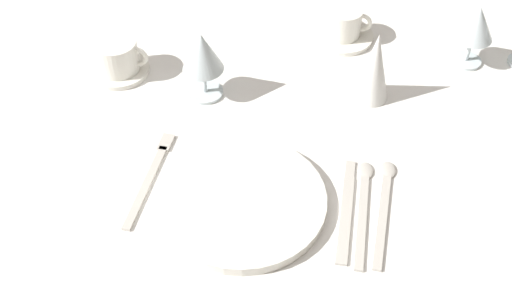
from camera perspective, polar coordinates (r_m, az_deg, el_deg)
dining_table at (r=1.22m, az=-0.50°, el=-0.01°), size 1.80×1.11×0.74m
dinner_plate at (r=1.01m, az=-1.27°, el=-5.22°), size 0.28×0.28×0.02m
fork_outer at (r=1.07m, az=-9.63°, el=-2.79°), size 0.03×0.22×0.00m
dinner_knife at (r=1.01m, az=8.28°, el=-6.21°), size 0.02×0.21×0.00m
spoon_soup at (r=1.03m, az=9.84°, el=-5.07°), size 0.03×0.22×0.01m
spoon_dessert at (r=1.04m, az=11.74°, el=-5.01°), size 0.03×0.23×0.01m
saucer_left at (r=1.29m, az=-12.45°, el=6.68°), size 0.12×0.12×0.01m
coffee_cup_left at (r=1.26m, az=-12.64°, el=7.96°), size 0.11×0.09×0.06m
saucer_right at (r=1.36m, az=7.86°, el=9.84°), size 0.14×0.14×0.01m
coffee_cup_right at (r=1.34m, az=8.08°, el=11.05°), size 0.10×0.08×0.06m
wine_glass_centre at (r=1.30m, az=19.60°, el=10.26°), size 0.08×0.08×0.13m
wine_glass_left at (r=1.15m, az=-4.96°, el=8.20°), size 0.08×0.08×0.14m
napkin_folded at (r=1.18m, az=10.82°, el=6.99°), size 0.07×0.07×0.14m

